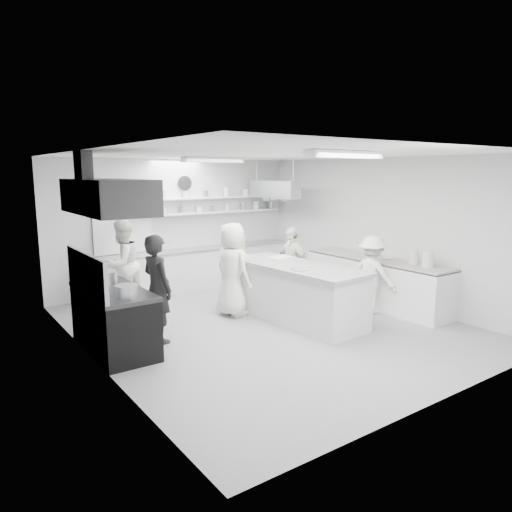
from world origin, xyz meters
TOP-DOWN VIEW (x-y plane):
  - floor at (0.00, 0.00)m, footprint 6.00×7.00m
  - ceiling at (0.00, 0.00)m, footprint 6.00×7.00m
  - wall_back at (0.00, 3.50)m, footprint 6.00×0.04m
  - wall_front at (0.00, -3.50)m, footprint 6.00×0.04m
  - wall_left at (-3.00, 0.00)m, footprint 0.04×7.00m
  - wall_right at (3.00, 0.00)m, footprint 0.04×7.00m
  - stove at (-2.60, 0.40)m, footprint 0.80×1.80m
  - exhaust_hood at (-2.60, 0.40)m, footprint 0.85×2.00m
  - back_counter at (0.30, 3.20)m, footprint 5.00×0.60m
  - shelf_lower at (0.70, 3.37)m, footprint 4.20×0.26m
  - shelf_upper at (0.70, 3.37)m, footprint 4.20×0.26m
  - pass_through_window at (-1.30, 3.48)m, footprint 1.30×0.04m
  - wall_clock at (0.20, 3.46)m, footprint 0.32×0.05m
  - right_counter at (2.65, -0.20)m, footprint 0.74×3.30m
  - pot_rack at (2.00, 2.40)m, footprint 0.30×1.60m
  - light_fixture_front at (0.00, -1.80)m, footprint 1.30×0.25m
  - light_fixture_rear at (0.00, 1.80)m, footprint 1.30×0.25m
  - prep_island at (0.64, -0.06)m, footprint 1.21×2.76m
  - stove_pot at (-2.60, 0.85)m, footprint 0.45×0.45m
  - cook_stove at (-1.90, 0.36)m, footprint 0.51×0.69m
  - cook_back at (-1.64, 2.64)m, footprint 1.07×0.98m
  - cook_island_left at (-0.14, 0.88)m, footprint 0.66×0.93m
  - cook_island_right at (1.42, 1.03)m, footprint 0.43×0.94m
  - cook_right at (2.12, -0.55)m, footprint 0.72×1.06m
  - bowl_island_a at (0.37, -0.44)m, footprint 0.29×0.29m
  - bowl_island_b at (0.63, 0.35)m, footprint 0.18×0.18m
  - bowl_right at (2.76, -0.39)m, footprint 0.29×0.29m

SIDE VIEW (x-z plane):
  - floor at x=0.00m, z-range -0.02..0.00m
  - stove at x=-2.60m, z-range 0.00..0.90m
  - back_counter at x=0.30m, z-range 0.00..0.92m
  - right_counter at x=2.65m, z-range 0.00..0.94m
  - prep_island at x=0.64m, z-range 0.00..0.99m
  - cook_right at x=2.12m, z-range 0.00..1.51m
  - cook_island_right at x=1.42m, z-range 0.00..1.58m
  - cook_stove at x=-1.90m, z-range 0.00..1.74m
  - cook_back at x=-1.64m, z-range 0.00..1.77m
  - cook_island_left at x=-0.14m, z-range 0.00..1.77m
  - bowl_right at x=2.76m, z-range 0.94..1.00m
  - bowl_island_b at x=0.63m, z-range 0.99..1.05m
  - bowl_island_a at x=0.37m, z-range 0.99..1.05m
  - stove_pot at x=-2.60m, z-range 0.91..1.16m
  - pass_through_window at x=-1.30m, z-range 0.95..1.95m
  - wall_back at x=0.00m, z-range 0.00..3.00m
  - wall_front at x=0.00m, z-range 0.00..3.00m
  - wall_left at x=-3.00m, z-range 0.00..3.00m
  - wall_right at x=3.00m, z-range 0.00..3.00m
  - shelf_lower at x=0.70m, z-range 1.73..1.77m
  - shelf_upper at x=0.70m, z-range 2.08..2.12m
  - pot_rack at x=2.00m, z-range 2.10..2.50m
  - exhaust_hood at x=-2.60m, z-range 2.10..2.60m
  - wall_clock at x=0.20m, z-range 2.29..2.61m
  - light_fixture_front at x=0.00m, z-range 2.89..2.99m
  - light_fixture_rear at x=0.00m, z-range 2.89..2.99m
  - ceiling at x=0.00m, z-range 3.00..3.02m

